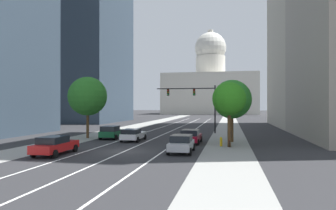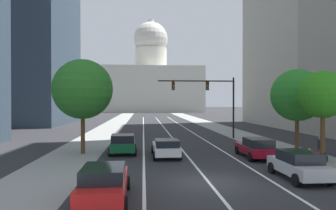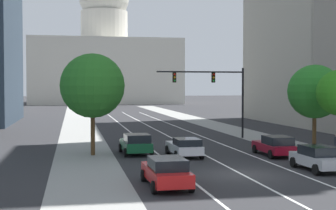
{
  "view_description": "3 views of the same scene",
  "coord_description": "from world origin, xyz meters",
  "px_view_note": "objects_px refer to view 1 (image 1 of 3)",
  "views": [
    {
      "loc": [
        8.94,
        -25.52,
        3.98
      ],
      "look_at": [
        -0.8,
        23.32,
        4.09
      ],
      "focal_mm": 32.93,
      "sensor_mm": 36.0,
      "label": 1
    },
    {
      "loc": [
        -3.35,
        -16.04,
        4.13
      ],
      "look_at": [
        -0.48,
        20.54,
        3.78
      ],
      "focal_mm": 33.89,
      "sensor_mm": 36.0,
      "label": 2
    },
    {
      "loc": [
        -9.6,
        -27.3,
        5.1
      ],
      "look_at": [
        -0.24,
        21.23,
        3.24
      ],
      "focal_mm": 53.02,
      "sensor_mm": 36.0,
      "label": 3
    }
  ],
  "objects_px": {
    "street_tree_near_right": "(229,99)",
    "car_red": "(55,145)",
    "fire_hydrant": "(221,142)",
    "cyclist": "(229,138)",
    "car_white": "(133,135)",
    "car_silver": "(181,143)",
    "street_tree_near_left": "(88,96)",
    "car_crimson": "(191,136)",
    "capitol_building": "(210,87)",
    "street_tree_far_right": "(232,99)",
    "car_green": "(112,132)",
    "traffic_signal_mast": "(196,98)"
  },
  "relations": [
    {
      "from": "street_tree_near_right",
      "to": "car_red",
      "type": "bearing_deg",
      "value": -151.39
    },
    {
      "from": "fire_hydrant",
      "to": "cyclist",
      "type": "xyz_separation_m",
      "value": [
        0.79,
        -0.04,
        0.39
      ]
    },
    {
      "from": "car_white",
      "to": "car_red",
      "type": "xyz_separation_m",
      "value": [
        -3.31,
        -10.35,
        0.05
      ]
    },
    {
      "from": "car_silver",
      "to": "street_tree_near_left",
      "type": "xyz_separation_m",
      "value": [
        -13.11,
        9.38,
        4.35
      ]
    },
    {
      "from": "car_silver",
      "to": "car_crimson",
      "type": "height_order",
      "value": "car_silver"
    },
    {
      "from": "capitol_building",
      "to": "street_tree_far_right",
      "type": "bearing_deg",
      "value": -85.43
    },
    {
      "from": "car_silver",
      "to": "cyclist",
      "type": "xyz_separation_m",
      "value": [
        3.97,
        4.75,
        0.06
      ]
    },
    {
      "from": "car_green",
      "to": "fire_hydrant",
      "type": "distance_m",
      "value": 13.82
    },
    {
      "from": "fire_hydrant",
      "to": "cyclist",
      "type": "distance_m",
      "value": 0.88
    },
    {
      "from": "car_white",
      "to": "cyclist",
      "type": "bearing_deg",
      "value": -104.19
    },
    {
      "from": "street_tree_near_right",
      "to": "cyclist",
      "type": "bearing_deg",
      "value": 87.82
    },
    {
      "from": "traffic_signal_mast",
      "to": "street_tree_near_right",
      "type": "bearing_deg",
      "value": -71.97
    },
    {
      "from": "street_tree_near_right",
      "to": "car_crimson",
      "type": "bearing_deg",
      "value": 154.13
    },
    {
      "from": "car_white",
      "to": "car_red",
      "type": "bearing_deg",
      "value": 161.53
    },
    {
      "from": "fire_hydrant",
      "to": "street_tree_far_right",
      "type": "xyz_separation_m",
      "value": [
        1.09,
        3.95,
        4.21
      ]
    },
    {
      "from": "cyclist",
      "to": "car_green",
      "type": "bearing_deg",
      "value": 71.46
    },
    {
      "from": "car_silver",
      "to": "cyclist",
      "type": "relative_size",
      "value": 2.47
    },
    {
      "from": "car_red",
      "to": "cyclist",
      "type": "bearing_deg",
      "value": -61.65
    },
    {
      "from": "capitol_building",
      "to": "traffic_signal_mast",
      "type": "bearing_deg",
      "value": -87.72
    },
    {
      "from": "car_white",
      "to": "fire_hydrant",
      "type": "distance_m",
      "value": 10.11
    },
    {
      "from": "traffic_signal_mast",
      "to": "street_tree_far_right",
      "type": "xyz_separation_m",
      "value": [
        5.05,
        -10.32,
        -0.38
      ]
    },
    {
      "from": "capitol_building",
      "to": "fire_hydrant",
      "type": "distance_m",
      "value": 120.24
    },
    {
      "from": "car_crimson",
      "to": "cyclist",
      "type": "distance_m",
      "value": 4.31
    },
    {
      "from": "car_silver",
      "to": "street_tree_far_right",
      "type": "height_order",
      "value": "street_tree_far_right"
    },
    {
      "from": "capitol_building",
      "to": "street_tree_near_right",
      "type": "distance_m",
      "value": 120.23
    },
    {
      "from": "cyclist",
      "to": "car_white",
      "type": "bearing_deg",
      "value": 75.81
    },
    {
      "from": "fire_hydrant",
      "to": "street_tree_near_right",
      "type": "bearing_deg",
      "value": -20.68
    },
    {
      "from": "car_silver",
      "to": "car_green",
      "type": "distance_m",
      "value": 13.54
    },
    {
      "from": "car_red",
      "to": "capitol_building",
      "type": "bearing_deg",
      "value": -3.27
    },
    {
      "from": "car_green",
      "to": "traffic_signal_mast",
      "type": "height_order",
      "value": "traffic_signal_mast"
    },
    {
      "from": "street_tree_near_right",
      "to": "car_green",
      "type": "bearing_deg",
      "value": 161.27
    },
    {
      "from": "street_tree_near_right",
      "to": "street_tree_near_left",
      "type": "bearing_deg",
      "value": 164.05
    },
    {
      "from": "capitol_building",
      "to": "fire_hydrant",
      "type": "height_order",
      "value": "capitol_building"
    },
    {
      "from": "fire_hydrant",
      "to": "street_tree_far_right",
      "type": "relative_size",
      "value": 0.13
    },
    {
      "from": "car_crimson",
      "to": "street_tree_near_left",
      "type": "xyz_separation_m",
      "value": [
        -13.11,
        2.96,
        4.37
      ]
    },
    {
      "from": "traffic_signal_mast",
      "to": "fire_hydrant",
      "type": "bearing_deg",
      "value": -74.5
    },
    {
      "from": "street_tree_near_left",
      "to": "street_tree_near_right",
      "type": "relative_size",
      "value": 1.2
    },
    {
      "from": "traffic_signal_mast",
      "to": "cyclist",
      "type": "bearing_deg",
      "value": -71.64
    },
    {
      "from": "street_tree_near_left",
      "to": "car_green",
      "type": "bearing_deg",
      "value": -3.11
    },
    {
      "from": "car_silver",
      "to": "street_tree_near_right",
      "type": "distance_m",
      "value": 7.12
    },
    {
      "from": "fire_hydrant",
      "to": "cyclist",
      "type": "height_order",
      "value": "cyclist"
    },
    {
      "from": "car_silver",
      "to": "car_red",
      "type": "relative_size",
      "value": 0.89
    },
    {
      "from": "car_silver",
      "to": "street_tree_near_right",
      "type": "relative_size",
      "value": 0.68
    },
    {
      "from": "traffic_signal_mast",
      "to": "cyclist",
      "type": "distance_m",
      "value": 15.66
    },
    {
      "from": "car_silver",
      "to": "car_red",
      "type": "height_order",
      "value": "car_red"
    },
    {
      "from": "street_tree_far_right",
      "to": "capitol_building",
      "type": "bearing_deg",
      "value": 94.57
    },
    {
      "from": "car_crimson",
      "to": "car_red",
      "type": "bearing_deg",
      "value": 134.33
    },
    {
      "from": "car_white",
      "to": "car_green",
      "type": "xyz_separation_m",
      "value": [
        -3.3,
        1.93,
        0.07
      ]
    },
    {
      "from": "car_silver",
      "to": "car_white",
      "type": "xyz_separation_m",
      "value": [
        -6.61,
        7.28,
        -0.05
      ]
    },
    {
      "from": "car_white",
      "to": "car_green",
      "type": "height_order",
      "value": "car_green"
    }
  ]
}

